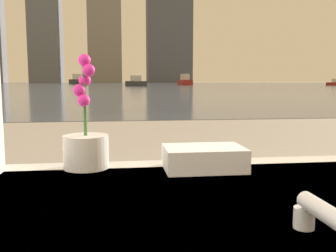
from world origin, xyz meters
name	(u,v)px	position (x,y,z in m)	size (l,w,h in m)	color
faucet_near	(320,215)	(-0.04, 0.24, 0.55)	(0.04, 0.19, 0.08)	silver
potted_orchid	(86,143)	(-0.55, 0.92, 0.59)	(0.16, 0.16, 0.40)	silver
towel_stack	(204,158)	(-0.14, 0.85, 0.54)	(0.28, 0.19, 0.08)	white
harbor_water	(122,85)	(0.00, 62.00, 0.01)	(180.00, 110.00, 0.01)	slate
harbor_boat_0	(136,82)	(1.75, 50.47, 0.51)	(2.83, 3.95, 1.41)	#2D2D33
harbor_boat_1	(77,80)	(-8.92, 77.82, 0.73)	(4.00, 5.71, 2.04)	#2D2D33
harbor_boat_2	(336,83)	(31.54, 51.92, 0.36)	(2.10, 2.78, 1.00)	maroon
harbor_boat_3	(185,81)	(10.17, 60.22, 0.64)	(1.77, 4.82, 1.79)	maroon
skyline_tower_1	(44,5)	(-22.25, 118.00, 22.96)	(8.77, 9.87, 45.93)	slate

